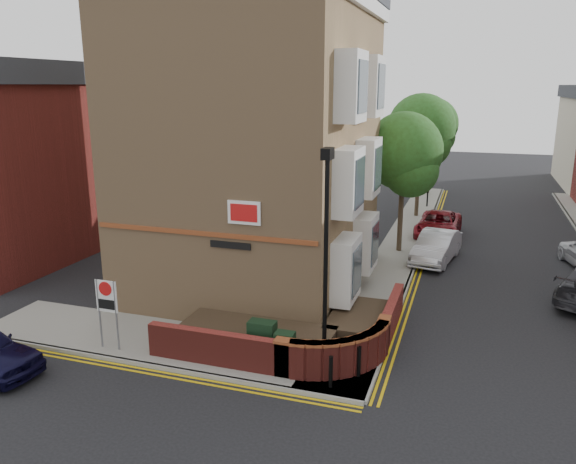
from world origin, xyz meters
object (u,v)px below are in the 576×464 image
Objects in this scene: lamppost at (326,262)px; utility_cabinet_large at (262,340)px; zone_sign at (107,302)px; silver_car_near at (436,247)px.

utility_cabinet_large is (-1.90, 0.10, -2.62)m from lamppost.
silver_car_near is (8.82, 12.62, -0.94)m from zone_sign.
silver_car_near is (2.22, 11.92, -2.64)m from lamppost.
lamppost is at bearing -90.76° from silver_car_near.
utility_cabinet_large is 0.55× the size of zone_sign.
utility_cabinet_large is 4.86m from zone_sign.
zone_sign reaches higher than silver_car_near.
lamppost is 2.86× the size of zone_sign.
utility_cabinet_large is at bearing -99.43° from silver_car_near.
silver_car_near reaches higher than utility_cabinet_large.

